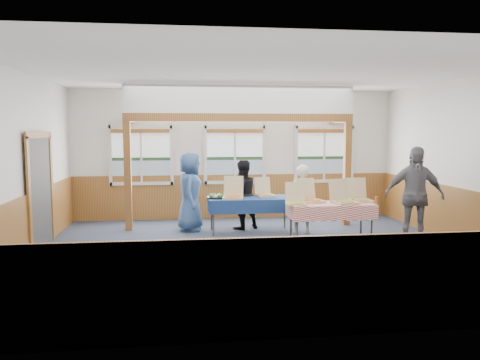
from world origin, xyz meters
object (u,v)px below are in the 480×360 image
at_px(man_blue, 190,192).
at_px(person_grey, 414,196).
at_px(woman_white, 301,199).
at_px(table_right, 331,206).
at_px(table_left, 251,200).
at_px(woman_black, 242,195).

relative_size(man_blue, person_grey, 0.91).
relative_size(woman_white, person_grey, 0.78).
xyz_separation_m(man_blue, person_grey, (4.28, -1.79, 0.09)).
height_order(table_right, woman_white, woman_white).
relative_size(table_left, table_right, 1.12).
bearing_deg(person_grey, woman_black, 163.74).
bearing_deg(woman_black, person_grey, 125.94).
distance_m(woman_white, man_blue, 2.43).
bearing_deg(man_blue, person_grey, -107.88).
relative_size(woman_white, woman_black, 0.96).
height_order(woman_black, man_blue, man_blue).
height_order(table_left, person_grey, person_grey).
xyz_separation_m(table_left, person_grey, (2.98, -1.47, 0.25)).
bearing_deg(table_left, woman_white, -9.60).
bearing_deg(table_right, man_blue, 156.35).
bearing_deg(man_blue, woman_white, -99.41).
bearing_deg(woman_black, woman_white, 128.49).
relative_size(woman_black, person_grey, 0.81).
bearing_deg(table_right, person_grey, -16.04).
bearing_deg(woman_black, man_blue, -22.14).
xyz_separation_m(table_left, man_blue, (-1.30, 0.32, 0.16)).
xyz_separation_m(woman_white, woman_black, (-1.20, 0.63, 0.03)).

